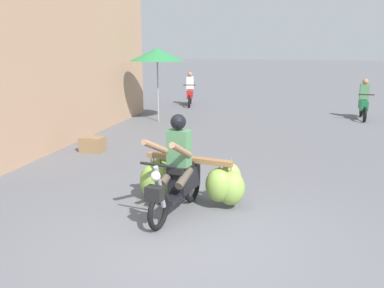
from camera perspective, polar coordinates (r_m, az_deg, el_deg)
ground_plane at (r=5.80m, az=0.41°, el=-13.50°), size 120.00×120.00×0.00m
motorbike_main_loaded at (r=6.96m, az=-0.80°, el=-4.61°), size 1.84×1.95×1.58m
motorbike_distant_ahead_left at (r=17.99m, az=-0.27°, el=6.97°), size 0.58×1.60×1.40m
motorbike_distant_ahead_right at (r=15.94m, az=22.00°, el=5.13°), size 0.50×1.62×1.40m
shopfront_building at (r=13.53m, az=-21.92°, el=10.89°), size 4.28×8.99×4.46m
market_umbrella_near_shop at (r=14.27m, az=-4.69°, el=11.86°), size 1.82×1.82×2.43m
produce_crate at (r=10.74m, az=-13.18°, el=-0.02°), size 0.56×0.40×0.36m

